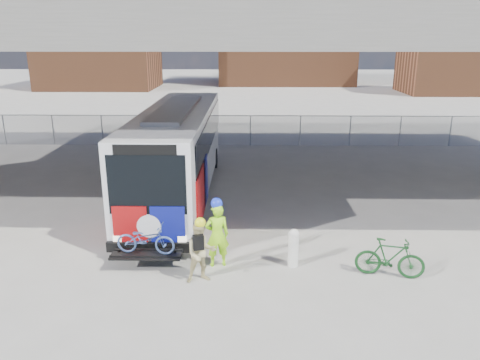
{
  "coord_description": "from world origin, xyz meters",
  "views": [
    {
      "loc": [
        0.86,
        -15.85,
        6.36
      ],
      "look_at": [
        0.59,
        -0.39,
        1.6
      ],
      "focal_mm": 35.0,
      "sensor_mm": 36.0,
      "label": 1
    }
  ],
  "objects_px": {
    "bus": "(178,145)",
    "cyclist_hivis": "(217,233)",
    "bollard": "(293,246)",
    "cyclist_tan": "(201,252)",
    "bike_parked": "(390,258)"
  },
  "relations": [
    {
      "from": "cyclist_hivis",
      "to": "cyclist_tan",
      "type": "bearing_deg",
      "value": 53.98
    },
    {
      "from": "cyclist_hivis",
      "to": "cyclist_tan",
      "type": "relative_size",
      "value": 1.12
    },
    {
      "from": "bollard",
      "to": "cyclist_tan",
      "type": "bearing_deg",
      "value": -160.08
    },
    {
      "from": "bus",
      "to": "cyclist_hivis",
      "type": "relative_size",
      "value": 6.25
    },
    {
      "from": "cyclist_tan",
      "to": "bike_parked",
      "type": "relative_size",
      "value": 0.99
    },
    {
      "from": "cyclist_hivis",
      "to": "bike_parked",
      "type": "bearing_deg",
      "value": 159.08
    },
    {
      "from": "bollard",
      "to": "cyclist_tan",
      "type": "relative_size",
      "value": 0.62
    },
    {
      "from": "bollard",
      "to": "cyclist_hivis",
      "type": "height_order",
      "value": "cyclist_hivis"
    },
    {
      "from": "bollard",
      "to": "bike_parked",
      "type": "distance_m",
      "value": 2.65
    },
    {
      "from": "cyclist_tan",
      "to": "bus",
      "type": "bearing_deg",
      "value": 86.87
    },
    {
      "from": "bus",
      "to": "bike_parked",
      "type": "xyz_separation_m",
      "value": [
        6.76,
        -6.91,
        -1.55
      ]
    },
    {
      "from": "cyclist_hivis",
      "to": "bollard",
      "type": "bearing_deg",
      "value": 165.99
    },
    {
      "from": "cyclist_tan",
      "to": "bollard",
      "type": "bearing_deg",
      "value": 4.2
    },
    {
      "from": "cyclist_tan",
      "to": "cyclist_hivis",
      "type": "bearing_deg",
      "value": 52.28
    },
    {
      "from": "bollard",
      "to": "cyclist_tan",
      "type": "xyz_separation_m",
      "value": [
        -2.56,
        -0.93,
        0.26
      ]
    }
  ]
}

